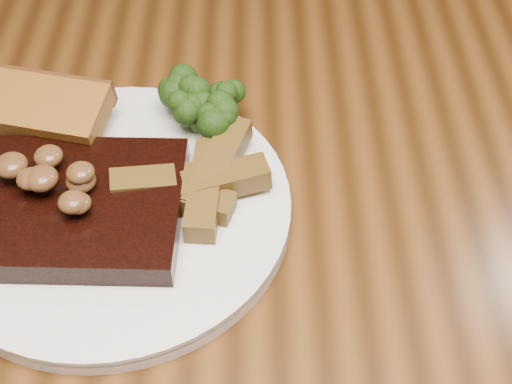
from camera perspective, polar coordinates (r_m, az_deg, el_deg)
dining_table at (r=0.64m, az=-0.01°, el=-7.19°), size 1.60×0.90×0.75m
chair_far at (r=1.15m, az=11.88°, el=11.92°), size 0.51×0.51×0.96m
plate at (r=0.58m, az=-11.31°, el=-1.45°), size 0.28×0.28×0.01m
steak at (r=0.56m, az=-14.70°, el=-1.21°), size 0.18×0.14×0.03m
steak_bone at (r=0.53m, az=-15.67°, el=-6.35°), size 0.14×0.02×0.02m
mushroom_pile at (r=0.55m, az=-15.72°, el=1.05°), size 0.08×0.08×0.03m
garlic_bread at (r=0.63m, az=-16.11°, el=5.05°), size 0.11×0.08×0.02m
potato_wedges at (r=0.56m, az=-5.37°, el=0.28°), size 0.12×0.12×0.02m
broccoli_cluster at (r=0.61m, az=-4.76°, el=6.20°), size 0.07×0.07×0.04m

